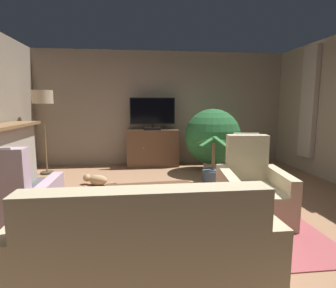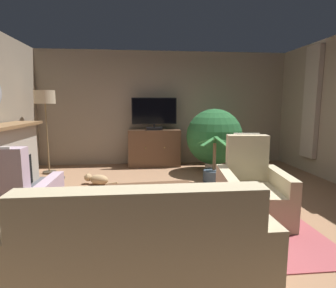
{
  "view_description": "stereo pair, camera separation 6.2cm",
  "coord_description": "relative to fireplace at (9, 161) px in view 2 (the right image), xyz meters",
  "views": [
    {
      "loc": [
        -0.64,
        -3.54,
        1.46
      ],
      "look_at": [
        -0.19,
        0.31,
        0.89
      ],
      "focal_mm": 29.0,
      "sensor_mm": 36.0,
      "label": 1
    },
    {
      "loc": [
        -0.58,
        -3.55,
        1.46
      ],
      "look_at": [
        -0.19,
        0.31,
        0.89
      ],
      "focal_mm": 29.0,
      "sensor_mm": 36.0,
      "label": 2
    }
  ],
  "objects": [
    {
      "name": "wall_back",
      "position": [
        2.72,
        2.16,
        0.82
      ],
      "size": [
        6.59,
        0.1,
        2.72
      ],
      "primitive_type": "cube",
      "color": "gray",
      "rests_on": "ground_plane"
    },
    {
      "name": "armchair_in_far_corner",
      "position": [
        0.74,
        -1.55,
        -0.22
      ],
      "size": [
        0.81,
        0.88,
        1.07
      ],
      "color": "#AD93A3",
      "rests_on": "ground_plane"
    },
    {
      "name": "floor_lamp",
      "position": [
        0.17,
        1.33,
        0.95
      ],
      "size": [
        0.41,
        0.41,
        1.74
      ],
      "color": "#4C4233",
      "rests_on": "ground_plane"
    },
    {
      "name": "tv_cabinet",
      "position": [
        2.45,
        1.81,
        -0.13
      ],
      "size": [
        1.21,
        0.47,
        0.87
      ],
      "color": "#402A1C",
      "rests_on": "ground_plane"
    },
    {
      "name": "armchair_angled_to_table",
      "position": [
        3.55,
        -1.31,
        -0.22
      ],
      "size": [
        0.91,
        0.98,
        1.07
      ],
      "color": "tan",
      "rests_on": "ground_plane"
    },
    {
      "name": "ground_plane",
      "position": [
        2.72,
        -1.0,
        -0.56
      ],
      "size": [
        6.59,
        6.82,
        0.04
      ],
      "primitive_type": "cube",
      "color": "#936B4C"
    },
    {
      "name": "television",
      "position": [
        2.45,
        1.76,
        0.72
      ],
      "size": [
        1.04,
        0.2,
        0.75
      ],
      "color": "black",
      "rests_on": "tv_cabinet"
    },
    {
      "name": "potted_plant_leafy_by_curtain",
      "position": [
        3.7,
        1.11,
        0.21
      ],
      "size": [
        1.2,
        1.2,
        1.37
      ],
      "color": "beige",
      "rests_on": "ground_plane"
    },
    {
      "name": "tv_remote",
      "position": [
        2.2,
        -1.3,
        -0.09
      ],
      "size": [
        0.17,
        0.12,
        0.02
      ],
      "primitive_type": "cube",
      "rotation": [
        0.0,
        0.0,
        3.61
      ],
      "color": "black",
      "rests_on": "coffee_table"
    },
    {
      "name": "sofa_floral",
      "position": [
        2.14,
        -2.58,
        -0.23
      ],
      "size": [
        1.96,
        0.86,
        0.92
      ],
      "color": "tan",
      "rests_on": "ground_plane"
    },
    {
      "name": "potted_plant_on_hearth_side",
      "position": [
        3.51,
        0.36,
        -0.37
      ],
      "size": [
        0.67,
        0.77,
        0.87
      ],
      "color": "#3D4C5B",
      "rests_on": "ground_plane"
    },
    {
      "name": "fireplace",
      "position": [
        0.0,
        0.0,
        0.0
      ],
      "size": [
        0.85,
        1.76,
        1.15
      ],
      "color": "#4C4C51",
      "rests_on": "ground_plane"
    },
    {
      "name": "cat",
      "position": [
        1.33,
        0.37,
        -0.44
      ],
      "size": [
        0.64,
        0.34,
        0.21
      ],
      "color": "tan",
      "rests_on": "ground_plane"
    },
    {
      "name": "coffee_table",
      "position": [
        2.23,
        -1.3,
        -0.15
      ],
      "size": [
        1.13,
        0.56,
        0.44
      ],
      "color": "brown",
      "rests_on": "ground_plane"
    },
    {
      "name": "rug_central",
      "position": [
        2.82,
        -1.59,
        -0.54
      ],
      "size": [
        2.66,
        1.86,
        0.01
      ],
      "primitive_type": "cube",
      "color": "#9E474C",
      "rests_on": "ground_plane"
    },
    {
      "name": "curtain_panel_far",
      "position": [
        5.65,
        0.8,
        0.95
      ],
      "size": [
        0.1,
        0.44,
        2.28
      ],
      "primitive_type": "cube",
      "color": "#B2A393"
    }
  ]
}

